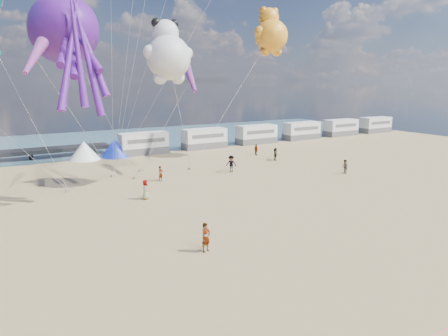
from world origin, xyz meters
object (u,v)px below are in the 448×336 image
(beachgoer_2, at_px, (231,164))
(kite_panda, at_px, (169,58))
(tent_white, at_px, (84,150))
(motorhome_1, at_px, (204,139))
(motorhome_0, at_px, (144,143))
(sandbag_a, at_px, (69,191))
(sandbag_b, at_px, (136,178))
(windsock_mid, at_px, (191,79))
(beachgoer_3, at_px, (256,150))
(kite_teddy_orange, at_px, (271,36))
(beachgoer_4, at_px, (275,154))
(sandbag_c, at_px, (191,169))
(beachgoer_5, at_px, (161,174))
(motorhome_5, at_px, (375,125))
(beachgoer_1, at_px, (345,167))
(sandbag_d, at_px, (141,170))
(sandbag_e, at_px, (113,176))
(motorhome_2, at_px, (256,134))
(standing_person, at_px, (206,237))
(motorhome_4, at_px, (341,128))
(beachgoer_0, at_px, (146,190))
(tent_blue, at_px, (115,148))
(windsock_right, at_px, (34,57))

(beachgoer_2, xyz_separation_m, kite_panda, (-7.91, -1.84, 11.16))
(tent_white, bearing_deg, motorhome_1, 0.00)
(motorhome_0, bearing_deg, sandbag_a, -129.18)
(sandbag_b, distance_m, windsock_mid, 12.16)
(motorhome_0, bearing_deg, beachgoer_3, -33.53)
(kite_teddy_orange, bearing_deg, beachgoer_4, -95.13)
(sandbag_a, relative_size, sandbag_c, 1.00)
(beachgoer_2, xyz_separation_m, beachgoer_5, (-8.31, 0.14, -0.17))
(motorhome_5, distance_m, tent_white, 55.50)
(tent_white, xyz_separation_m, sandbag_a, (-4.48, -15.32, -1.09))
(tent_white, height_order, sandbag_a, tent_white)
(motorhome_5, xyz_separation_m, windsock_mid, (-46.27, -12.98, 8.75))
(tent_white, xyz_separation_m, beachgoer_1, (23.00, -22.82, -0.40))
(motorhome_1, relative_size, beachgoer_1, 4.14)
(beachgoer_4, xyz_separation_m, kite_teddy_orange, (0.87, 2.67, 14.76))
(tent_white, bearing_deg, sandbag_b, -79.25)
(sandbag_d, height_order, sandbag_e, same)
(sandbag_a, bearing_deg, motorhome_2, 25.94)
(motorhome_2, xyz_separation_m, sandbag_b, (-24.45, -13.41, -1.39))
(motorhome_0, bearing_deg, standing_person, -102.85)
(motorhome_4, distance_m, standing_person, 56.40)
(sandbag_e, bearing_deg, motorhome_4, 13.99)
(tent_white, height_order, beachgoer_0, tent_white)
(motorhome_0, distance_m, standing_person, 34.07)
(beachgoer_3, height_order, kite_teddy_orange, kite_teddy_orange)
(motorhome_0, height_order, sandbag_e, motorhome_0)
(motorhome_0, xyz_separation_m, sandbag_d, (-3.89, -10.36, -1.39))
(standing_person, bearing_deg, motorhome_1, 44.68)
(motorhome_2, xyz_separation_m, standing_person, (-26.58, -33.21, -0.60))
(beachgoer_0, bearing_deg, beachgoer_1, -59.54)
(kite_panda, bearing_deg, beachgoer_3, 37.73)
(motorhome_5, bearing_deg, kite_panda, -160.88)
(sandbag_d, bearing_deg, tent_white, 111.63)
(tent_white, xyz_separation_m, beachgoer_5, (4.42, -15.59, -0.43))
(beachgoer_4, bearing_deg, tent_blue, 79.02)
(motorhome_5, bearing_deg, tent_blue, 180.00)
(standing_person, xyz_separation_m, windsock_mid, (8.81, 20.23, 9.35))
(tent_white, distance_m, sandbag_b, 13.69)
(motorhome_0, bearing_deg, beachgoer_4, -44.23)
(beachgoer_0, distance_m, sandbag_e, 9.74)
(motorhome_5, xyz_separation_m, beachgoer_2, (-42.77, -15.73, -0.56))
(tent_blue, bearing_deg, beachgoer_0, -98.30)
(beachgoer_1, bearing_deg, windsock_right, -77.66)
(motorhome_2, relative_size, beachgoer_4, 4.14)
(standing_person, xyz_separation_m, beachgoer_3, (20.60, 24.58, -0.14))
(motorhome_2, distance_m, beachgoer_2, 21.25)
(kite_teddy_orange, bearing_deg, beachgoer_1, -72.56)
(beachgoer_1, bearing_deg, windsock_mid, -109.75)
(motorhome_0, bearing_deg, windsock_right, -125.15)
(beachgoer_1, xyz_separation_m, sandbag_b, (-20.46, 9.41, -0.69))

